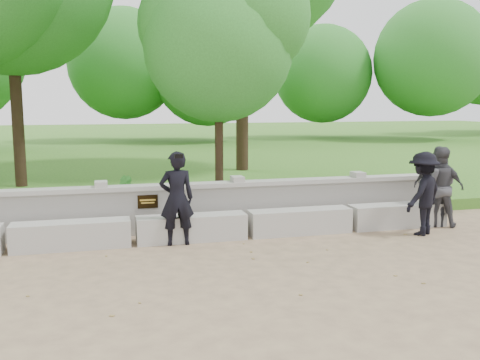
# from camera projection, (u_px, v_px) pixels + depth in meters

# --- Properties ---
(ground) EXTENTS (80.00, 80.00, 0.00)m
(ground) POSITION_uv_depth(u_px,v_px,m) (142.00, 280.00, 7.24)
(ground) COLOR #9F8561
(ground) RESTS_ON ground
(lawn) EXTENTS (40.00, 22.00, 0.25)m
(lawn) POSITION_uv_depth(u_px,v_px,m) (114.00, 161.00, 20.63)
(lawn) COLOR #2B5D1C
(lawn) RESTS_ON ground
(concrete_bench) EXTENTS (11.90, 0.45, 0.45)m
(concrete_bench) POSITION_uv_depth(u_px,v_px,m) (133.00, 231.00, 9.03)
(concrete_bench) COLOR #A5A29C
(concrete_bench) RESTS_ON ground
(parapet_wall) EXTENTS (12.50, 0.35, 0.90)m
(parapet_wall) POSITION_uv_depth(u_px,v_px,m) (131.00, 209.00, 9.66)
(parapet_wall) COLOR #9B9992
(parapet_wall) RESTS_ON ground
(man_main) EXTENTS (0.58, 0.52, 1.59)m
(man_main) POSITION_uv_depth(u_px,v_px,m) (177.00, 198.00, 8.92)
(man_main) COLOR black
(man_main) RESTS_ON ground
(visitor_left) EXTENTS (0.93, 0.84, 1.55)m
(visitor_left) POSITION_uv_depth(u_px,v_px,m) (438.00, 187.00, 10.30)
(visitor_left) COLOR #3F3F44
(visitor_left) RESTS_ON ground
(visitor_mid) EXTENTS (1.13, 0.99, 1.51)m
(visitor_mid) POSITION_uv_depth(u_px,v_px,m) (423.00, 193.00, 9.63)
(visitor_mid) COLOR black
(visitor_mid) RESTS_ON ground
(visitor_right) EXTENTS (0.92, 0.91, 1.55)m
(visitor_right) POSITION_uv_depth(u_px,v_px,m) (438.00, 186.00, 10.30)
(visitor_right) COLOR #37373B
(visitor_right) RESTS_ON ground
(tree_near_right) EXTENTS (3.13, 3.13, 5.08)m
(tree_near_right) POSITION_uv_depth(u_px,v_px,m) (218.00, 36.00, 11.11)
(tree_near_right) COLOR #382619
(tree_near_right) RESTS_ON lawn
(shrub_b) EXTENTS (0.41, 0.42, 0.60)m
(shrub_b) POSITION_uv_depth(u_px,v_px,m) (126.00, 190.00, 11.26)
(shrub_b) COLOR #36892E
(shrub_b) RESTS_ON lawn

